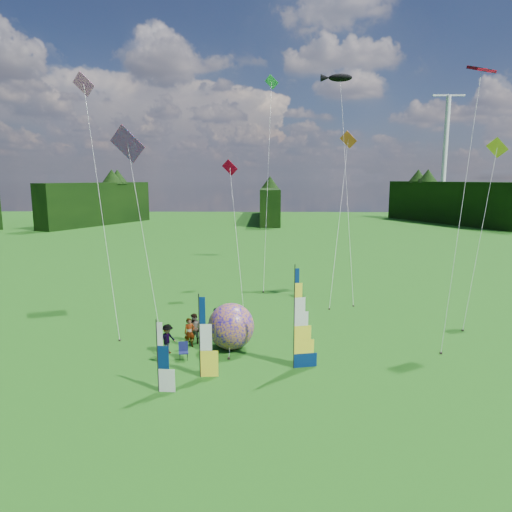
{
  "coord_description": "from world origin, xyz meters",
  "views": [
    {
      "loc": [
        -0.38,
        -19.14,
        9.47
      ],
      "look_at": [
        -1.0,
        4.0,
        5.5
      ],
      "focal_mm": 32.0,
      "sensor_mm": 36.0,
      "label": 1
    }
  ],
  "objects_px": {
    "side_banner_left": "(200,338)",
    "spectator_c": "(168,339)",
    "bol_inflatable": "(231,326)",
    "spectator_b": "(195,329)",
    "feather_banner_main": "(294,319)",
    "camp_chair": "(184,351)",
    "kite_whale": "(346,169)",
    "spectator_a": "(190,333)",
    "side_banner_far": "(157,357)",
    "spectator_d": "(216,321)"
  },
  "relations": [
    {
      "from": "spectator_b",
      "to": "camp_chair",
      "type": "bearing_deg",
      "value": -65.69
    },
    {
      "from": "spectator_b",
      "to": "camp_chair",
      "type": "relative_size",
      "value": 1.9
    },
    {
      "from": "camp_chair",
      "to": "side_banner_far",
      "type": "bearing_deg",
      "value": -109.81
    },
    {
      "from": "bol_inflatable",
      "to": "spectator_c",
      "type": "height_order",
      "value": "bol_inflatable"
    },
    {
      "from": "side_banner_left",
      "to": "spectator_a",
      "type": "height_order",
      "value": "side_banner_left"
    },
    {
      "from": "side_banner_left",
      "to": "camp_chair",
      "type": "distance_m",
      "value": 2.86
    },
    {
      "from": "kite_whale",
      "to": "spectator_a",
      "type": "bearing_deg",
      "value": -107.97
    },
    {
      "from": "spectator_b",
      "to": "camp_chair",
      "type": "height_order",
      "value": "spectator_b"
    },
    {
      "from": "camp_chair",
      "to": "side_banner_left",
      "type": "bearing_deg",
      "value": -73.27
    },
    {
      "from": "spectator_c",
      "to": "kite_whale",
      "type": "bearing_deg",
      "value": -6.11
    },
    {
      "from": "bol_inflatable",
      "to": "spectator_c",
      "type": "relative_size",
      "value": 1.56
    },
    {
      "from": "spectator_d",
      "to": "kite_whale",
      "type": "height_order",
      "value": "kite_whale"
    },
    {
      "from": "spectator_a",
      "to": "kite_whale",
      "type": "bearing_deg",
      "value": 31.17
    },
    {
      "from": "spectator_a",
      "to": "spectator_c",
      "type": "xyz_separation_m",
      "value": [
        -1.01,
        -1.07,
        -0.01
      ]
    },
    {
      "from": "spectator_c",
      "to": "camp_chair",
      "type": "xyz_separation_m",
      "value": [
        1.01,
        -0.8,
        -0.37
      ]
    },
    {
      "from": "spectator_d",
      "to": "camp_chair",
      "type": "height_order",
      "value": "spectator_d"
    },
    {
      "from": "side_banner_left",
      "to": "side_banner_far",
      "type": "xyz_separation_m",
      "value": [
        -1.64,
        -1.58,
        -0.37
      ]
    },
    {
      "from": "side_banner_far",
      "to": "spectator_d",
      "type": "bearing_deg",
      "value": 81.28
    },
    {
      "from": "side_banner_left",
      "to": "spectator_d",
      "type": "distance_m",
      "value": 6.19
    },
    {
      "from": "feather_banner_main",
      "to": "spectator_d",
      "type": "bearing_deg",
      "value": 120.01
    },
    {
      "from": "feather_banner_main",
      "to": "bol_inflatable",
      "type": "xyz_separation_m",
      "value": [
        -3.36,
        2.61,
        -1.27
      ]
    },
    {
      "from": "bol_inflatable",
      "to": "spectator_c",
      "type": "xyz_separation_m",
      "value": [
        -3.39,
        -0.86,
        -0.47
      ]
    },
    {
      "from": "side_banner_left",
      "to": "bol_inflatable",
      "type": "distance_m",
      "value": 4.01
    },
    {
      "from": "camp_chair",
      "to": "kite_whale",
      "type": "relative_size",
      "value": 0.05
    },
    {
      "from": "feather_banner_main",
      "to": "spectator_a",
      "type": "bearing_deg",
      "value": 141.48
    },
    {
      "from": "spectator_b",
      "to": "bol_inflatable",
      "type": "bearing_deg",
      "value": 9.69
    },
    {
      "from": "spectator_a",
      "to": "side_banner_left",
      "type": "bearing_deg",
      "value": -95.96
    },
    {
      "from": "feather_banner_main",
      "to": "spectator_c",
      "type": "xyz_separation_m",
      "value": [
        -6.75,
        1.75,
        -1.74
      ]
    },
    {
      "from": "side_banner_left",
      "to": "spectator_d",
      "type": "height_order",
      "value": "side_banner_left"
    },
    {
      "from": "spectator_d",
      "to": "bol_inflatable",
      "type": "bearing_deg",
      "value": 163.82
    },
    {
      "from": "spectator_b",
      "to": "spectator_c",
      "type": "bearing_deg",
      "value": -97.49
    },
    {
      "from": "feather_banner_main",
      "to": "bol_inflatable",
      "type": "height_order",
      "value": "feather_banner_main"
    },
    {
      "from": "side_banner_far",
      "to": "bol_inflatable",
      "type": "distance_m",
      "value": 6.06
    },
    {
      "from": "spectator_a",
      "to": "spectator_b",
      "type": "xyz_separation_m",
      "value": [
        0.2,
        0.57,
        0.05
      ]
    },
    {
      "from": "spectator_b",
      "to": "kite_whale",
      "type": "height_order",
      "value": "kite_whale"
    },
    {
      "from": "spectator_b",
      "to": "feather_banner_main",
      "type": "bearing_deg",
      "value": -2.22
    },
    {
      "from": "camp_chair",
      "to": "feather_banner_main",
      "type": "bearing_deg",
      "value": -22.2
    },
    {
      "from": "feather_banner_main",
      "to": "side_banner_far",
      "type": "relative_size",
      "value": 1.58
    },
    {
      "from": "spectator_a",
      "to": "spectator_d",
      "type": "xyz_separation_m",
      "value": [
        1.25,
        2.1,
        -0.01
      ]
    },
    {
      "from": "side_banner_left",
      "to": "kite_whale",
      "type": "relative_size",
      "value": 0.2
    },
    {
      "from": "bol_inflatable",
      "to": "kite_whale",
      "type": "xyz_separation_m",
      "value": [
        8.69,
        15.32,
        8.91
      ]
    },
    {
      "from": "side_banner_left",
      "to": "bol_inflatable",
      "type": "relative_size",
      "value": 1.53
    },
    {
      "from": "feather_banner_main",
      "to": "side_banner_left",
      "type": "distance_m",
      "value": 4.73
    },
    {
      "from": "side_banner_far",
      "to": "spectator_c",
      "type": "xyz_separation_m",
      "value": [
        -0.56,
        4.48,
        -0.8
      ]
    },
    {
      "from": "spectator_c",
      "to": "side_banner_left",
      "type": "bearing_deg",
      "value": -112.19
    },
    {
      "from": "feather_banner_main",
      "to": "camp_chair",
      "type": "xyz_separation_m",
      "value": [
        -5.74,
        0.94,
        -2.1
      ]
    },
    {
      "from": "bol_inflatable",
      "to": "spectator_b",
      "type": "xyz_separation_m",
      "value": [
        -2.18,
        0.77,
        -0.42
      ]
    },
    {
      "from": "spectator_c",
      "to": "kite_whale",
      "type": "relative_size",
      "value": 0.08
    },
    {
      "from": "side_banner_left",
      "to": "spectator_c",
      "type": "relative_size",
      "value": 2.4
    },
    {
      "from": "spectator_a",
      "to": "spectator_c",
      "type": "relative_size",
      "value": 1.01
    }
  ]
}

